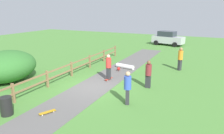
{
  "coord_description": "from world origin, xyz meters",
  "views": [
    {
      "loc": [
        6.57,
        -10.9,
        4.85
      ],
      "look_at": [
        0.56,
        1.63,
        1.0
      ],
      "focal_mm": 33.7,
      "sensor_mm": 36.0,
      "label": 1
    }
  ],
  "objects_px": {
    "trash_bin": "(6,106)",
    "bystander_orange": "(180,58)",
    "skater_riding": "(109,66)",
    "skater_fallen": "(125,66)",
    "skateboard_loose": "(47,112)",
    "parked_car_silver": "(168,38)",
    "bystander_maroon": "(148,73)",
    "bystander_blue": "(128,86)",
    "bush_large": "(6,66)"
  },
  "relations": [
    {
      "from": "trash_bin",
      "to": "bystander_orange",
      "type": "height_order",
      "value": "bystander_orange"
    },
    {
      "from": "skater_riding",
      "to": "bystander_orange",
      "type": "distance_m",
      "value": 6.28
    },
    {
      "from": "skater_riding",
      "to": "skater_fallen",
      "type": "relative_size",
      "value": 1.09
    },
    {
      "from": "skateboard_loose",
      "to": "parked_car_silver",
      "type": "bearing_deg",
      "value": 87.09
    },
    {
      "from": "skater_riding",
      "to": "bystander_orange",
      "type": "height_order",
      "value": "bystander_orange"
    },
    {
      "from": "bystander_maroon",
      "to": "trash_bin",
      "type": "bearing_deg",
      "value": -128.14
    },
    {
      "from": "trash_bin",
      "to": "bystander_blue",
      "type": "distance_m",
      "value": 5.92
    },
    {
      "from": "trash_bin",
      "to": "skateboard_loose",
      "type": "height_order",
      "value": "trash_bin"
    },
    {
      "from": "bystander_blue",
      "to": "skater_riding",
      "type": "bearing_deg",
      "value": 130.73
    },
    {
      "from": "trash_bin",
      "to": "bystander_blue",
      "type": "relative_size",
      "value": 0.5
    },
    {
      "from": "skater_riding",
      "to": "trash_bin",
      "type": "bearing_deg",
      "value": -107.39
    },
    {
      "from": "bystander_maroon",
      "to": "bystander_blue",
      "type": "relative_size",
      "value": 0.99
    },
    {
      "from": "bystander_maroon",
      "to": "parked_car_silver",
      "type": "distance_m",
      "value": 17.21
    },
    {
      "from": "bystander_maroon",
      "to": "bush_large",
      "type": "bearing_deg",
      "value": -162.16
    },
    {
      "from": "bystander_orange",
      "to": "parked_car_silver",
      "type": "distance_m",
      "value": 12.55
    },
    {
      "from": "skater_fallen",
      "to": "bush_large",
      "type": "bearing_deg",
      "value": -134.0
    },
    {
      "from": "skater_riding",
      "to": "bystander_maroon",
      "type": "bearing_deg",
      "value": -5.06
    },
    {
      "from": "trash_bin",
      "to": "bush_large",
      "type": "bearing_deg",
      "value": 140.59
    },
    {
      "from": "skater_riding",
      "to": "bystander_blue",
      "type": "bearing_deg",
      "value": -49.27
    },
    {
      "from": "trash_bin",
      "to": "skater_fallen",
      "type": "relative_size",
      "value": 0.54
    },
    {
      "from": "bush_large",
      "to": "parked_car_silver",
      "type": "distance_m",
      "value": 21.18
    },
    {
      "from": "parked_car_silver",
      "to": "skater_riding",
      "type": "bearing_deg",
      "value": -92.46
    },
    {
      "from": "trash_bin",
      "to": "skateboard_loose",
      "type": "relative_size",
      "value": 1.12
    },
    {
      "from": "skater_riding",
      "to": "skater_fallen",
      "type": "distance_m",
      "value": 3.27
    },
    {
      "from": "skater_fallen",
      "to": "bystander_maroon",
      "type": "xyz_separation_m",
      "value": [
        3.0,
        -3.41,
        0.78
      ]
    },
    {
      "from": "skateboard_loose",
      "to": "skater_fallen",
      "type": "bearing_deg",
      "value": 87.81
    },
    {
      "from": "bystander_maroon",
      "to": "bystander_blue",
      "type": "xyz_separation_m",
      "value": [
        -0.3,
        -2.78,
        0.01
      ]
    },
    {
      "from": "bush_large",
      "to": "bystander_orange",
      "type": "distance_m",
      "value": 13.04
    },
    {
      "from": "bystander_maroon",
      "to": "skateboard_loose",
      "type": "bearing_deg",
      "value": -121.54
    },
    {
      "from": "bush_large",
      "to": "bystander_orange",
      "type": "xyz_separation_m",
      "value": [
        10.35,
        7.94,
        -0.01
      ]
    },
    {
      "from": "skater_riding",
      "to": "bystander_blue",
      "type": "xyz_separation_m",
      "value": [
        2.62,
        -3.04,
        -0.04
      ]
    },
    {
      "from": "parked_car_silver",
      "to": "bystander_blue",
      "type": "bearing_deg",
      "value": -84.54
    },
    {
      "from": "trash_bin",
      "to": "parked_car_silver",
      "type": "distance_m",
      "value": 23.6
    },
    {
      "from": "skateboard_loose",
      "to": "bystander_maroon",
      "type": "height_order",
      "value": "bystander_maroon"
    },
    {
      "from": "skater_fallen",
      "to": "skateboard_loose",
      "type": "xyz_separation_m",
      "value": [
        -0.34,
        -8.86,
        -0.11
      ]
    },
    {
      "from": "trash_bin",
      "to": "bystander_maroon",
      "type": "xyz_separation_m",
      "value": [
        4.99,
        6.35,
        0.53
      ]
    },
    {
      "from": "trash_bin",
      "to": "bystander_orange",
      "type": "xyz_separation_m",
      "value": [
        6.19,
        11.35,
        0.6
      ]
    },
    {
      "from": "trash_bin",
      "to": "parked_car_silver",
      "type": "xyz_separation_m",
      "value": [
        2.79,
        23.42,
        0.51
      ]
    },
    {
      "from": "bush_large",
      "to": "parked_car_silver",
      "type": "xyz_separation_m",
      "value": [
        6.94,
        20.01,
        -0.11
      ]
    },
    {
      "from": "bush_large",
      "to": "trash_bin",
      "type": "distance_m",
      "value": 5.41
    },
    {
      "from": "skater_riding",
      "to": "bystander_orange",
      "type": "bearing_deg",
      "value": 48.95
    },
    {
      "from": "bush_large",
      "to": "trash_bin",
      "type": "relative_size",
      "value": 4.67
    },
    {
      "from": "bystander_maroon",
      "to": "parked_car_silver",
      "type": "relative_size",
      "value": 0.4
    },
    {
      "from": "skater_riding",
      "to": "bush_large",
      "type": "bearing_deg",
      "value": -152.78
    },
    {
      "from": "trash_bin",
      "to": "parked_car_silver",
      "type": "relative_size",
      "value": 0.2
    },
    {
      "from": "skateboard_loose",
      "to": "bush_large",
      "type": "bearing_deg",
      "value": 156.63
    },
    {
      "from": "trash_bin",
      "to": "bystander_maroon",
      "type": "bearing_deg",
      "value": 51.86
    },
    {
      "from": "bush_large",
      "to": "trash_bin",
      "type": "xyz_separation_m",
      "value": [
        4.15,
        -3.41,
        -0.62
      ]
    },
    {
      "from": "bush_large",
      "to": "skater_fallen",
      "type": "relative_size",
      "value": 2.52
    },
    {
      "from": "skater_riding",
      "to": "bystander_maroon",
      "type": "relative_size",
      "value": 1.02
    }
  ]
}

